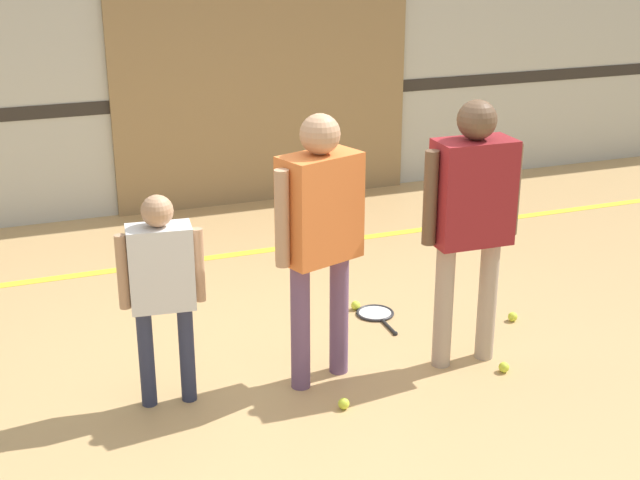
{
  "coord_description": "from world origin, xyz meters",
  "views": [
    {
      "loc": [
        -1.67,
        -4.59,
        2.68
      ],
      "look_at": [
        0.03,
        -0.1,
        0.9
      ],
      "focal_mm": 50.0,
      "sensor_mm": 36.0,
      "label": 1
    }
  ],
  "objects_px": {
    "racket_spare_on_floor": "(376,314)",
    "tennis_ball_stray_left": "(504,367)",
    "person_student_right": "(472,206)",
    "person_student_left": "(162,278)",
    "person_instructor": "(320,222)",
    "tennis_ball_by_spare_racket": "(356,305)",
    "tennis_ball_near_instructor": "(344,404)",
    "tennis_ball_stray_right": "(513,317)"
  },
  "relations": [
    {
      "from": "person_student_right",
      "to": "tennis_ball_by_spare_racket",
      "type": "relative_size",
      "value": 25.32
    },
    {
      "from": "tennis_ball_by_spare_racket",
      "to": "racket_spare_on_floor",
      "type": "bearing_deg",
      "value": -55.59
    },
    {
      "from": "tennis_ball_near_instructor",
      "to": "tennis_ball_stray_left",
      "type": "relative_size",
      "value": 1.0
    },
    {
      "from": "tennis_ball_near_instructor",
      "to": "tennis_ball_stray_left",
      "type": "distance_m",
      "value": 1.09
    },
    {
      "from": "person_instructor",
      "to": "person_student_left",
      "type": "relative_size",
      "value": 1.3
    },
    {
      "from": "person_student_right",
      "to": "tennis_ball_near_instructor",
      "type": "relative_size",
      "value": 25.32
    },
    {
      "from": "tennis_ball_stray_left",
      "to": "tennis_ball_stray_right",
      "type": "relative_size",
      "value": 1.0
    },
    {
      "from": "tennis_ball_stray_right",
      "to": "tennis_ball_by_spare_racket",
      "type": "bearing_deg",
      "value": 149.43
    },
    {
      "from": "person_student_left",
      "to": "tennis_ball_stray_left",
      "type": "distance_m",
      "value": 2.17
    },
    {
      "from": "racket_spare_on_floor",
      "to": "person_student_left",
      "type": "bearing_deg",
      "value": -67.09
    },
    {
      "from": "racket_spare_on_floor",
      "to": "tennis_ball_stray_left",
      "type": "distance_m",
      "value": 1.1
    },
    {
      "from": "racket_spare_on_floor",
      "to": "tennis_ball_stray_right",
      "type": "distance_m",
      "value": 0.95
    },
    {
      "from": "racket_spare_on_floor",
      "to": "tennis_ball_stray_left",
      "type": "bearing_deg",
      "value": 22.37
    },
    {
      "from": "person_student_left",
      "to": "person_student_right",
      "type": "xyz_separation_m",
      "value": [
        1.84,
        -0.16,
        0.26
      ]
    },
    {
      "from": "person_student_left",
      "to": "person_student_right",
      "type": "bearing_deg",
      "value": 1.61
    },
    {
      "from": "tennis_ball_by_spare_racket",
      "to": "person_student_right",
      "type": "bearing_deg",
      "value": -70.61
    },
    {
      "from": "person_instructor",
      "to": "racket_spare_on_floor",
      "type": "height_order",
      "value": "person_instructor"
    },
    {
      "from": "racket_spare_on_floor",
      "to": "tennis_ball_by_spare_racket",
      "type": "height_order",
      "value": "tennis_ball_by_spare_racket"
    },
    {
      "from": "tennis_ball_by_spare_racket",
      "to": "person_student_left",
      "type": "bearing_deg",
      "value": -152.37
    },
    {
      "from": "person_instructor",
      "to": "person_student_right",
      "type": "bearing_deg",
      "value": -25.26
    },
    {
      "from": "person_student_left",
      "to": "tennis_ball_near_instructor",
      "type": "bearing_deg",
      "value": -18.71
    },
    {
      "from": "racket_spare_on_floor",
      "to": "tennis_ball_near_instructor",
      "type": "xyz_separation_m",
      "value": [
        -0.69,
        -1.08,
        0.02
      ]
    },
    {
      "from": "racket_spare_on_floor",
      "to": "person_student_right",
      "type": "bearing_deg",
      "value": 17.32
    },
    {
      "from": "tennis_ball_near_instructor",
      "to": "tennis_ball_stray_left",
      "type": "bearing_deg",
      "value": 2.65
    },
    {
      "from": "person_student_left",
      "to": "tennis_ball_near_instructor",
      "type": "xyz_separation_m",
      "value": [
        0.92,
        -0.43,
        -0.74
      ]
    },
    {
      "from": "person_student_left",
      "to": "tennis_ball_stray_left",
      "type": "xyz_separation_m",
      "value": [
        2.01,
        -0.38,
        -0.74
      ]
    },
    {
      "from": "person_student_right",
      "to": "tennis_ball_stray_left",
      "type": "relative_size",
      "value": 25.32
    },
    {
      "from": "racket_spare_on_floor",
      "to": "tennis_ball_stray_right",
      "type": "relative_size",
      "value": 7.6
    },
    {
      "from": "tennis_ball_by_spare_racket",
      "to": "tennis_ball_stray_right",
      "type": "bearing_deg",
      "value": -30.57
    },
    {
      "from": "tennis_ball_by_spare_racket",
      "to": "tennis_ball_near_instructor",
      "type": "bearing_deg",
      "value": -115.77
    },
    {
      "from": "tennis_ball_near_instructor",
      "to": "tennis_ball_by_spare_racket",
      "type": "bearing_deg",
      "value": 64.23
    },
    {
      "from": "person_instructor",
      "to": "tennis_ball_by_spare_racket",
      "type": "bearing_deg",
      "value": 36.15
    },
    {
      "from": "person_student_left",
      "to": "tennis_ball_stray_left",
      "type": "relative_size",
      "value": 19.06
    },
    {
      "from": "person_instructor",
      "to": "tennis_ball_stray_left",
      "type": "xyz_separation_m",
      "value": [
        1.09,
        -0.33,
        -0.98
      ]
    },
    {
      "from": "person_instructor",
      "to": "racket_spare_on_floor",
      "type": "relative_size",
      "value": 3.27
    },
    {
      "from": "tennis_ball_near_instructor",
      "to": "tennis_ball_by_spare_racket",
      "type": "xyz_separation_m",
      "value": [
        0.59,
        1.22,
        0.0
      ]
    },
    {
      "from": "tennis_ball_near_instructor",
      "to": "tennis_ball_stray_right",
      "type": "bearing_deg",
      "value": 23.27
    },
    {
      "from": "tennis_ball_near_instructor",
      "to": "tennis_ball_stray_right",
      "type": "height_order",
      "value": "same"
    },
    {
      "from": "person_instructor",
      "to": "person_student_left",
      "type": "xyz_separation_m",
      "value": [
        -0.91,
        0.05,
        -0.24
      ]
    },
    {
      "from": "tennis_ball_stray_right",
      "to": "tennis_ball_stray_left",
      "type": "bearing_deg",
      "value": -126.25
    },
    {
      "from": "person_instructor",
      "to": "tennis_ball_by_spare_racket",
      "type": "relative_size",
      "value": 24.86
    },
    {
      "from": "racket_spare_on_floor",
      "to": "tennis_ball_near_instructor",
      "type": "relative_size",
      "value": 7.6
    }
  ]
}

